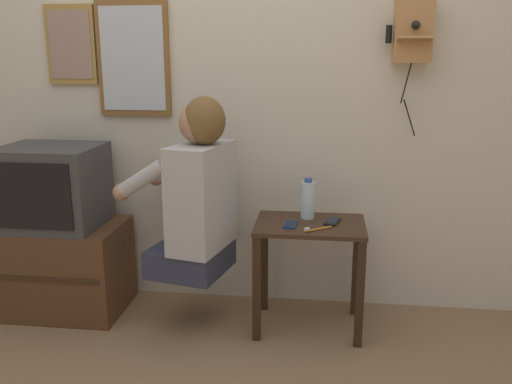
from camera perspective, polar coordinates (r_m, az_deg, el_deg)
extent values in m
cube|color=beige|center=(3.06, -2.79, 11.53)|extent=(6.80, 0.05, 2.55)
cube|color=#382316|center=(2.80, 5.72, -3.48)|extent=(0.56, 0.40, 0.02)
cube|color=black|center=(2.76, 0.07, -10.17)|extent=(0.04, 0.04, 0.56)
cube|color=black|center=(2.75, 10.88, -10.54)|extent=(0.04, 0.04, 0.56)
cube|color=black|center=(3.08, 0.88, -7.48)|extent=(0.04, 0.04, 0.56)
cube|color=black|center=(3.07, 10.49, -7.79)|extent=(0.04, 0.04, 0.56)
cube|color=#2D3347|center=(2.89, -6.88, -6.91)|extent=(0.44, 0.45, 0.14)
cube|color=#ADADB2|center=(2.75, -5.75, -0.51)|extent=(0.30, 0.44, 0.54)
sphere|color=#A37556|center=(2.68, -5.95, 7.23)|extent=(0.21, 0.21, 0.21)
ellipsoid|color=brown|center=(2.67, -5.46, 7.47)|extent=(0.25, 0.26, 0.24)
cylinder|color=#ADADB2|center=(2.69, -11.90, 1.36)|extent=(0.30, 0.14, 0.22)
cylinder|color=#ADADB2|center=(2.98, -8.44, 2.76)|extent=(0.30, 0.14, 0.22)
sphere|color=#A37556|center=(2.77, -14.00, -0.02)|extent=(0.09, 0.09, 0.09)
sphere|color=#A37556|center=(3.05, -10.44, 1.48)|extent=(0.09, 0.09, 0.09)
cube|color=#51331E|center=(3.28, -19.57, -7.43)|extent=(0.68, 0.46, 0.51)
cube|color=#392315|center=(3.08, -21.56, -8.55)|extent=(0.61, 0.01, 0.02)
cube|color=#38383A|center=(3.14, -20.63, 0.56)|extent=(0.52, 0.44, 0.44)
cube|color=black|center=(2.95, -22.60, -0.46)|extent=(0.42, 0.01, 0.34)
cube|color=#AD7A47|center=(2.97, 16.20, 15.97)|extent=(0.19, 0.11, 0.31)
cube|color=#AD7A47|center=(2.88, 16.41, 15.24)|extent=(0.17, 0.07, 0.03)
cone|color=black|center=(2.87, 16.56, 16.50)|extent=(0.04, 0.05, 0.04)
cylinder|color=black|center=(2.95, 13.81, 15.83)|extent=(0.03, 0.03, 0.09)
cylinder|color=black|center=(2.95, 15.53, 11.03)|extent=(0.04, 0.04, 0.22)
cylinder|color=black|center=(2.97, 15.83, 7.55)|extent=(0.07, 0.06, 0.19)
cube|color=olive|center=(3.30, -18.89, 14.46)|extent=(0.28, 0.02, 0.43)
cube|color=gray|center=(3.28, -19.00, 14.46)|extent=(0.24, 0.01, 0.37)
cube|color=brown|center=(3.16, -12.77, 13.50)|extent=(0.41, 0.03, 0.62)
cube|color=#B2BCC6|center=(3.14, -12.87, 13.49)|extent=(0.36, 0.01, 0.56)
cube|color=navy|center=(2.75, 3.65, -3.41)|extent=(0.07, 0.13, 0.01)
cube|color=black|center=(2.75, 3.66, -3.28)|extent=(0.06, 0.10, 0.00)
cube|color=black|center=(2.81, 8.02, -3.11)|extent=(0.09, 0.14, 0.01)
cube|color=black|center=(2.81, 8.03, -2.99)|extent=(0.08, 0.11, 0.00)
cylinder|color=silver|center=(2.86, 5.48, -0.86)|extent=(0.07, 0.07, 0.19)
cylinder|color=#2D4C8C|center=(2.83, 5.53, 1.25)|extent=(0.04, 0.04, 0.02)
cylinder|color=orange|center=(2.69, 6.56, -3.90)|extent=(0.13, 0.10, 0.01)
cube|color=white|center=(2.65, 5.39, -3.90)|extent=(0.03, 0.02, 0.01)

